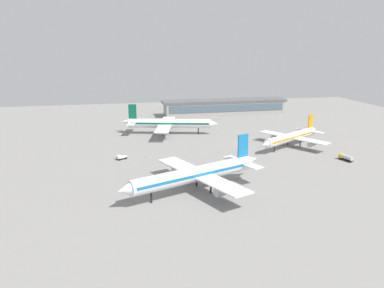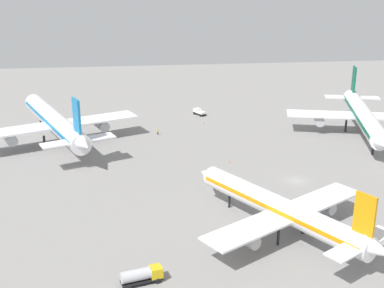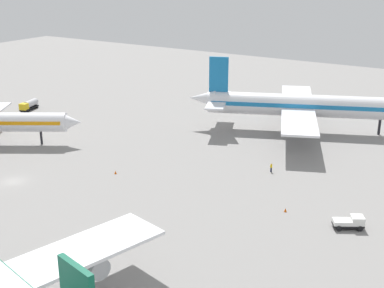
# 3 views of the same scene
# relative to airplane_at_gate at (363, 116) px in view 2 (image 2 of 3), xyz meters

# --- Properties ---
(ground) EXTENTS (288.00, 288.00, 0.00)m
(ground) POSITION_rel_airplane_at_gate_xyz_m (-29.44, 28.35, -5.79)
(ground) COLOR gray
(airplane_at_gate) EXTENTS (51.68, 42.15, 15.93)m
(airplane_at_gate) POSITION_rel_airplane_at_gate_xyz_m (0.00, 0.00, 0.00)
(airplane_at_gate) COLOR white
(airplane_at_gate) RESTS_ON ground
(airplane_taxiing) EXTENTS (39.52, 33.18, 13.49)m
(airplane_taxiing) POSITION_rel_airplane_at_gate_xyz_m (-52.36, 38.46, -0.89)
(airplane_taxiing) COLOR white
(airplane_taxiing) RESTS_ON ground
(airplane_distant) EXTENTS (52.02, 43.01, 16.64)m
(airplane_distant) POSITION_rel_airplane_at_gate_xyz_m (3.43, 84.45, 0.26)
(airplane_distant) COLOR white
(airplane_distant) RESTS_ON ground
(fuel_truck) EXTENTS (3.44, 6.58, 2.50)m
(fuel_truck) POSITION_rel_airplane_at_gate_xyz_m (-64.84, 63.49, -4.40)
(fuel_truck) COLOR black
(fuel_truck) RESTS_ON ground
(pushback_tractor) EXTENTS (4.76, 3.87, 1.90)m
(pushback_tractor) POSITION_rel_airplane_at_gate_xyz_m (26.44, 42.63, -4.82)
(pushback_tractor) COLOR black
(pushback_tractor) RESTS_ON ground
(ground_crew_worker) EXTENTS (0.51, 0.52, 1.67)m
(ground_crew_worker) POSITION_rel_airplane_at_gate_xyz_m (7.50, 56.96, -4.94)
(ground_crew_worker) COLOR #1E2338
(ground_crew_worker) RESTS_ON ground
(safety_cone_near_gate) EXTENTS (0.44, 0.44, 0.60)m
(safety_cone_near_gate) POSITION_rel_airplane_at_gate_xyz_m (16.34, 42.66, -5.49)
(safety_cone_near_gate) COLOR #EA590C
(safety_cone_near_gate) RESTS_ON ground
(safety_cone_mid_apron) EXTENTS (0.44, 0.44, 0.60)m
(safety_cone_mid_apron) POSITION_rel_airplane_at_gate_xyz_m (-16.44, 40.80, -5.49)
(safety_cone_mid_apron) COLOR #EA590C
(safety_cone_mid_apron) RESTS_ON ground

